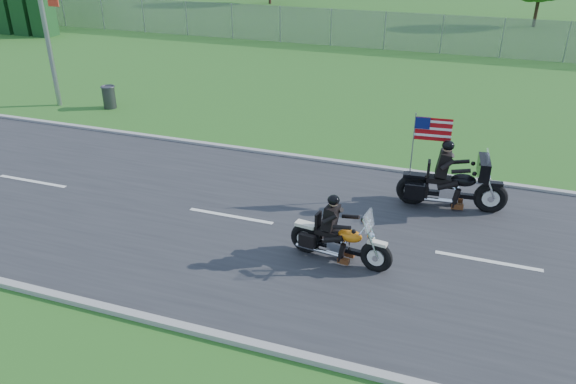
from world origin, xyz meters
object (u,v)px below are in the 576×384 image
(porta_toilet_c, at_px, (6,14))
(motorcycle_follow, at_px, (452,186))
(porta_toilet_a, at_px, (43,16))
(porta_toilet_b, at_px, (24,15))
(trash_can, at_px, (109,97))
(motorcycle_lead, at_px, (339,241))

(porta_toilet_c, relative_size, motorcycle_follow, 0.85)
(porta_toilet_a, distance_m, porta_toilet_c, 2.80)
(porta_toilet_b, height_order, porta_toilet_c, same)
(motorcycle_follow, height_order, trash_can, motorcycle_follow)
(motorcycle_follow, bearing_deg, trash_can, 156.90)
(porta_toilet_a, bearing_deg, motorcycle_lead, -38.08)
(porta_toilet_a, bearing_deg, trash_can, -41.42)
(porta_toilet_a, relative_size, motorcycle_follow, 0.85)
(porta_toilet_c, bearing_deg, trash_can, -35.60)
(porta_toilet_b, relative_size, motorcycle_lead, 1.00)
(porta_toilet_a, bearing_deg, porta_toilet_c, 180.00)
(motorcycle_lead, bearing_deg, motorcycle_follow, 65.85)
(porta_toilet_b, height_order, motorcycle_lead, porta_toilet_b)
(porta_toilet_c, xyz_separation_m, motorcycle_lead, (25.76, -17.99, -0.66))
(porta_toilet_c, height_order, motorcycle_lead, porta_toilet_c)
(porta_toilet_c, xyz_separation_m, trash_can, (14.86, -10.64, -0.74))
(porta_toilet_c, xyz_separation_m, motorcycle_follow, (27.79, -14.74, -0.53))
(porta_toilet_a, xyz_separation_m, trash_can, (12.06, -10.64, -0.74))
(porta_toilet_a, relative_size, porta_toilet_c, 1.00)
(motorcycle_follow, xyz_separation_m, trash_can, (-12.93, 4.10, -0.21))
(trash_can, bearing_deg, porta_toilet_c, 144.40)
(motorcycle_lead, height_order, motorcycle_follow, motorcycle_follow)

